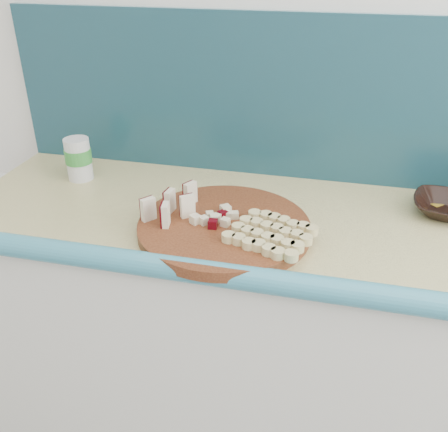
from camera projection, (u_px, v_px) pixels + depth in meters
name	position (u px, v px, depth m)	size (l,w,h in m)	color
kitchen_counter	(330.00, 350.00, 1.56)	(2.20, 0.63, 0.91)	white
backsplash	(360.00, 104.00, 1.47)	(2.20, 0.02, 0.50)	teal
cutting_board	(224.00, 227.00, 1.31)	(0.45, 0.45, 0.03)	#451E0E
apple_wedges	(172.00, 204.00, 1.32)	(0.13, 0.18, 0.06)	beige
apple_chunks	(215.00, 216.00, 1.31)	(0.07, 0.07, 0.02)	beige
banana_slices	(271.00, 234.00, 1.23)	(0.23, 0.21, 0.02)	#D5C482
brown_bowl	(447.00, 207.00, 1.39)	(0.19, 0.19, 0.05)	black
canister	(79.00, 158.00, 1.57)	(0.08, 0.08, 0.13)	silver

